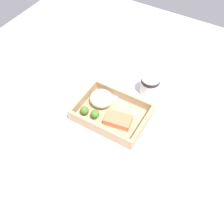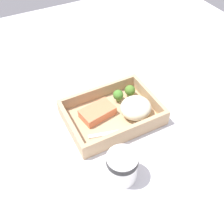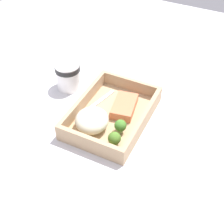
# 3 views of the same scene
# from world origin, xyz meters

# --- Properties ---
(ground_plane) EXTENTS (1.60, 1.60, 0.02)m
(ground_plane) POSITION_xyz_m (0.00, 0.00, -0.01)
(ground_plane) COLOR silver
(takeout_tray) EXTENTS (0.27, 0.20, 0.01)m
(takeout_tray) POSITION_xyz_m (0.00, 0.00, 0.01)
(takeout_tray) COLOR tan
(takeout_tray) RESTS_ON ground_plane
(tray_rim) EXTENTS (0.27, 0.20, 0.04)m
(tray_rim) POSITION_xyz_m (0.00, 0.00, 0.03)
(tray_rim) COLOR tan
(tray_rim) RESTS_ON takeout_tray
(salmon_fillet) EXTENTS (0.11, 0.08, 0.03)m
(salmon_fillet) POSITION_xyz_m (-0.04, 0.02, 0.03)
(salmon_fillet) COLOR #D9724B
(salmon_fillet) RESTS_ON takeout_tray
(mashed_potatoes) EXTENTS (0.09, 0.09, 0.06)m
(mashed_potatoes) POSITION_xyz_m (0.06, -0.03, 0.04)
(mashed_potatoes) COLOR beige
(mashed_potatoes) RESTS_ON takeout_tray
(broccoli_floret_1) EXTENTS (0.03, 0.03, 0.04)m
(broccoli_floret_1) POSITION_xyz_m (0.09, 0.05, 0.03)
(broccoli_floret_1) COLOR #799A50
(broccoli_floret_1) RESTS_ON takeout_tray
(broccoli_floret_2) EXTENTS (0.03, 0.03, 0.04)m
(broccoli_floret_2) POSITION_xyz_m (0.05, 0.05, 0.04)
(broccoli_floret_2) COLOR #85A95C
(broccoli_floret_2) RESTS_ON takeout_tray
(fork) EXTENTS (0.16, 0.06, 0.00)m
(fork) POSITION_xyz_m (-0.01, -0.07, 0.01)
(fork) COLOR silver
(fork) RESTS_ON takeout_tray
(paper_cup) EXTENTS (0.08, 0.08, 0.09)m
(paper_cup) POSITION_xyz_m (-0.07, -0.18, 0.05)
(paper_cup) COLOR white
(paper_cup) RESTS_ON ground_plane
(receipt_slip) EXTENTS (0.10, 0.15, 0.00)m
(receipt_slip) POSITION_xyz_m (-0.11, 0.22, 0.00)
(receipt_slip) COLOR white
(receipt_slip) RESTS_ON ground_plane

